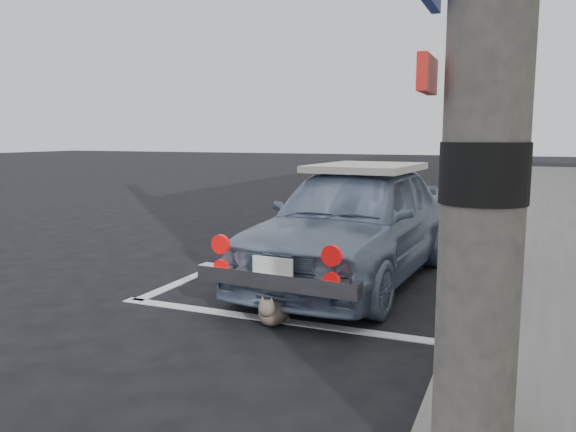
# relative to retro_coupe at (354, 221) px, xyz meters

# --- Properties ---
(ground) EXTENTS (80.00, 80.00, 0.00)m
(ground) POSITION_rel_retro_coupe_xyz_m (-0.65, -1.00, -0.60)
(ground) COLOR black
(ground) RESTS_ON ground
(pline_rear) EXTENTS (3.00, 0.12, 0.01)m
(pline_rear) POSITION_rel_retro_coupe_xyz_m (-0.15, -1.50, -0.60)
(pline_rear) COLOR silver
(pline_rear) RESTS_ON ground
(pline_front) EXTENTS (3.00, 0.12, 0.01)m
(pline_front) POSITION_rel_retro_coupe_xyz_m (-0.15, 5.50, -0.60)
(pline_front) COLOR silver
(pline_front) RESTS_ON ground
(pline_side) EXTENTS (0.12, 7.00, 0.01)m
(pline_side) POSITION_rel_retro_coupe_xyz_m (-1.55, 2.00, -0.60)
(pline_side) COLOR silver
(pline_side) RESTS_ON ground
(retro_coupe) EXTENTS (1.64, 3.58, 1.19)m
(retro_coupe) POSITION_rel_retro_coupe_xyz_m (0.00, 0.00, 0.00)
(retro_coupe) COLOR #7789A6
(retro_coupe) RESTS_ON ground
(cat) EXTENTS (0.25, 0.51, 0.27)m
(cat) POSITION_rel_retro_coupe_xyz_m (-0.17, -1.61, -0.48)
(cat) COLOR #685A4F
(cat) RESTS_ON ground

